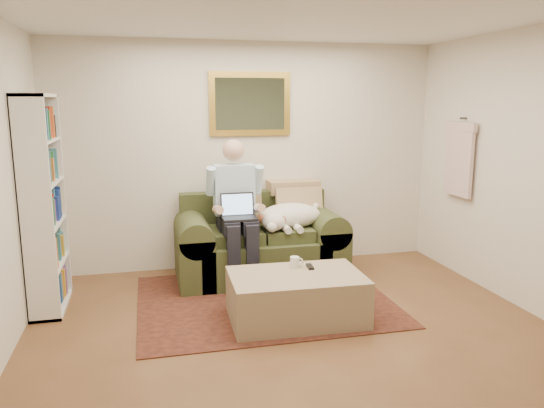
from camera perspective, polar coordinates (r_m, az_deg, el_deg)
name	(u,v)px	position (r m, az deg, el deg)	size (l,w,h in m)	color
room_shell	(301,184)	(4.13, 3.10, 2.15)	(4.51, 5.00, 2.61)	brown
rug	(264,300)	(5.31, -0.84, -10.30)	(2.43, 1.94, 0.01)	black
sofa	(259,249)	(5.92, -1.37, -4.86)	(1.82, 0.93, 1.09)	#3C4524
seated_man	(237,214)	(5.60, -3.76, -1.04)	(0.60, 0.86, 1.53)	#8CBFD8
laptop	(238,211)	(5.52, -3.63, -0.81)	(0.35, 0.28, 0.26)	black
sleeping_dog	(290,216)	(5.82, 1.96, -1.26)	(0.75, 0.47, 0.28)	white
ottoman	(296,297)	(4.80, 2.62, -9.99)	(1.17, 0.75, 0.43)	tan
coffee_mug	(295,262)	(4.91, 2.45, -6.26)	(0.08, 0.08, 0.10)	white
tv_remote	(310,267)	(4.92, 4.10, -6.73)	(0.05, 0.15, 0.02)	black
bookshelf	(43,204)	(5.32, -23.38, -0.01)	(0.28, 0.80, 2.00)	white
wall_mirror	(250,104)	(6.15, -2.38, 10.70)	(0.94, 0.04, 0.72)	gold
hanging_shirt	(459,155)	(6.19, 19.50, 4.98)	(0.06, 0.52, 0.90)	beige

